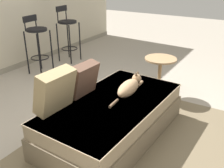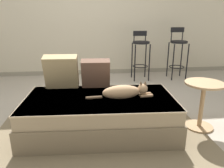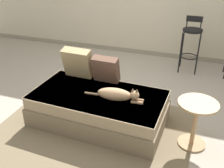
# 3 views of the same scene
# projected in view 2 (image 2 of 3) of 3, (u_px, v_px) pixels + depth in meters

# --- Properties ---
(ground_plane) EXTENTS (16.00, 16.00, 0.00)m
(ground_plane) POSITION_uv_depth(u_px,v_px,m) (98.00, 115.00, 2.94)
(ground_plane) COLOR #A89E8E
(ground_plane) RESTS_ON ground
(wall_back_panel) EXTENTS (8.00, 0.10, 2.60)m
(wall_back_panel) POSITION_uv_depth(u_px,v_px,m) (92.00, 14.00, 4.68)
(wall_back_panel) COLOR beige
(wall_back_panel) RESTS_ON ground
(wall_baseboard_trim) EXTENTS (8.00, 0.02, 0.09)m
(wall_baseboard_trim) POSITION_uv_depth(u_px,v_px,m) (93.00, 72.00, 5.01)
(wall_baseboard_trim) COLOR gray
(wall_baseboard_trim) RESTS_ON ground
(area_rug) EXTENTS (2.38, 2.01, 0.01)m
(area_rug) POSITION_uv_depth(u_px,v_px,m) (102.00, 144.00, 2.28)
(area_rug) COLOR #75664C
(area_rug) RESTS_ON ground
(couch) EXTENTS (1.73, 0.98, 0.42)m
(couch) POSITION_uv_depth(u_px,v_px,m) (100.00, 114.00, 2.50)
(couch) COLOR #766750
(couch) RESTS_ON ground
(throw_pillow_corner) EXTENTS (0.41, 0.25, 0.43)m
(throw_pillow_corner) POSITION_uv_depth(u_px,v_px,m) (61.00, 72.00, 2.68)
(throw_pillow_corner) COLOR tan
(throw_pillow_corner) RESTS_ON couch
(throw_pillow_middle) EXTENTS (0.36, 0.22, 0.37)m
(throw_pillow_middle) POSITION_uv_depth(u_px,v_px,m) (96.00, 73.00, 2.72)
(throw_pillow_middle) COLOR brown
(throw_pillow_middle) RESTS_ON couch
(cat) EXTENTS (0.74, 0.20, 0.19)m
(cat) POSITION_uv_depth(u_px,v_px,m) (124.00, 92.00, 2.39)
(cat) COLOR tan
(cat) RESTS_ON couch
(bar_stool_near_window) EXTENTS (0.34, 0.34, 0.98)m
(bar_stool_near_window) POSITION_uv_depth(u_px,v_px,m) (141.00, 50.00, 4.43)
(bar_stool_near_window) COLOR black
(bar_stool_near_window) RESTS_ON ground
(bar_stool_by_doorway) EXTENTS (0.34, 0.34, 1.05)m
(bar_stool_by_doorway) POSITION_uv_depth(u_px,v_px,m) (178.00, 49.00, 4.52)
(bar_stool_by_doorway) COLOR black
(bar_stool_by_doorway) RESTS_ON ground
(side_table) EXTENTS (0.44, 0.44, 0.57)m
(side_table) POSITION_uv_depth(u_px,v_px,m) (203.00, 99.00, 2.53)
(side_table) COLOR tan
(side_table) RESTS_ON ground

